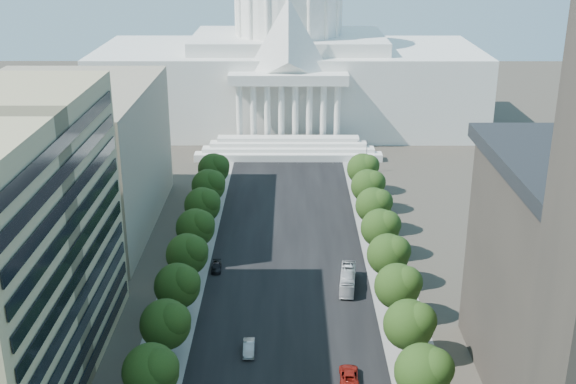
{
  "coord_description": "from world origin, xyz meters",
  "views": [
    {
      "loc": [
        0.37,
        -44.96,
        61.74
      ],
      "look_at": [
        0.08,
        82.0,
        14.38
      ],
      "focal_mm": 45.0,
      "sensor_mm": 36.0,
      "label": 1
    }
  ],
  "objects_px": {
    "car_silver": "(249,348)",
    "car_red": "(349,375)",
    "city_bus": "(348,279)",
    "car_dark_b": "(216,267)"
  },
  "relations": [
    {
      "from": "car_red",
      "to": "car_dark_b",
      "type": "relative_size",
      "value": 1.28
    },
    {
      "from": "city_bus",
      "to": "car_dark_b",
      "type": "bearing_deg",
      "value": 171.54
    },
    {
      "from": "car_red",
      "to": "car_dark_b",
      "type": "height_order",
      "value": "car_red"
    },
    {
      "from": "car_dark_b",
      "to": "city_bus",
      "type": "height_order",
      "value": "city_bus"
    },
    {
      "from": "car_dark_b",
      "to": "car_red",
      "type": "bearing_deg",
      "value": -59.52
    },
    {
      "from": "car_red",
      "to": "car_dark_b",
      "type": "distance_m",
      "value": 41.59
    },
    {
      "from": "car_silver",
      "to": "car_dark_b",
      "type": "distance_m",
      "value": 28.93
    },
    {
      "from": "car_red",
      "to": "car_dark_b",
      "type": "xyz_separation_m",
      "value": [
        -22.43,
        35.01,
        -0.15
      ]
    },
    {
      "from": "car_silver",
      "to": "car_red",
      "type": "bearing_deg",
      "value": -27.31
    },
    {
      "from": "car_dark_b",
      "to": "city_bus",
      "type": "xyz_separation_m",
      "value": [
        24.39,
        -6.56,
        0.84
      ]
    }
  ]
}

